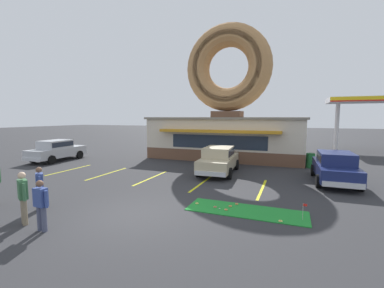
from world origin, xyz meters
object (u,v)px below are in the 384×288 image
at_px(car_navy, 335,166).
at_px(pedestrian_blue_sweater_man, 23,195).
at_px(car_silver, 57,150).
at_px(golf_ball, 219,209).
at_px(trash_bin, 310,160).
at_px(putting_flag_pin, 304,208).
at_px(pedestrian_clipboard_woman, 40,186).
at_px(pedestrian_leather_jacket_man, 41,203).
at_px(car_champagne, 219,159).

xyz_separation_m(car_navy, pedestrian_blue_sweater_man, (-9.91, -9.43, 0.06)).
height_order(car_silver, pedestrian_blue_sweater_man, pedestrian_blue_sweater_man).
distance_m(golf_ball, pedestrian_blue_sweater_man, 6.49).
distance_m(car_silver, trash_bin, 18.62).
bearing_deg(car_navy, car_silver, -179.13).
distance_m(putting_flag_pin, pedestrian_clipboard_woman, 9.31).
xyz_separation_m(golf_ball, putting_flag_pin, (2.83, 0.07, 0.39)).
bearing_deg(trash_bin, car_silver, -167.16).
bearing_deg(pedestrian_blue_sweater_man, pedestrian_clipboard_woman, 122.84).
bearing_deg(car_silver, trash_bin, 12.84).
bearing_deg(pedestrian_leather_jacket_man, car_silver, 137.49).
height_order(golf_ball, car_champagne, car_champagne).
distance_m(golf_ball, pedestrian_clipboard_woman, 6.63).
bearing_deg(car_silver, pedestrian_clipboard_woman, -43.48).
bearing_deg(car_champagne, pedestrian_blue_sweater_man, -111.60).
height_order(car_champagne, pedestrian_blue_sweater_man, pedestrian_blue_sweater_man).
relative_size(car_champagne, pedestrian_clipboard_woman, 2.96).
bearing_deg(car_champagne, putting_flag_pin, -52.50).
distance_m(golf_ball, car_champagne, 6.25).
bearing_deg(putting_flag_pin, trash_bin, 85.71).
distance_m(pedestrian_leather_jacket_man, trash_bin, 15.64).
relative_size(car_navy, car_silver, 0.99).
bearing_deg(pedestrian_leather_jacket_man, pedestrian_blue_sweater_man, 171.46).
xyz_separation_m(putting_flag_pin, car_navy, (1.65, 5.90, 0.43)).
bearing_deg(trash_bin, car_champagne, -143.75).
xyz_separation_m(golf_ball, trash_bin, (3.56, 9.81, 0.45)).
bearing_deg(trash_bin, pedestrian_clipboard_woman, -128.73).
distance_m(pedestrian_blue_sweater_man, pedestrian_leather_jacket_man, 0.98).
bearing_deg(putting_flag_pin, golf_ball, -178.67).
xyz_separation_m(car_champagne, pedestrian_leather_jacket_man, (-2.77, -9.57, -0.03)).
bearing_deg(putting_flag_pin, pedestrian_leather_jacket_man, -153.26).
relative_size(car_silver, trash_bin, 4.75).
relative_size(car_navy, pedestrian_clipboard_woman, 2.92).
bearing_deg(golf_ball, trash_bin, 70.05).
xyz_separation_m(car_silver, pedestrian_clipboard_woman, (8.42, -7.99, -0.01)).
distance_m(putting_flag_pin, car_silver, 18.30).
distance_m(putting_flag_pin, trash_bin, 9.77).
height_order(car_silver, trash_bin, car_silver).
relative_size(golf_ball, car_navy, 0.01).
height_order(golf_ball, car_navy, car_navy).
bearing_deg(car_champagne, golf_ball, -74.16).
height_order(car_silver, pedestrian_leather_jacket_man, car_silver).
xyz_separation_m(putting_flag_pin, pedestrian_blue_sweater_man, (-8.25, -3.53, 0.50)).
distance_m(putting_flag_pin, car_champagne, 7.44).
distance_m(pedestrian_clipboard_woman, trash_bin, 15.55).
xyz_separation_m(car_silver, pedestrian_leather_jacket_man, (10.12, -9.28, -0.03)).
distance_m(car_champagne, trash_bin, 6.53).
bearing_deg(golf_ball, putting_flag_pin, 1.33).
relative_size(golf_ball, pedestrian_clipboard_woman, 0.03).
height_order(car_navy, pedestrian_leather_jacket_man, car_navy).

